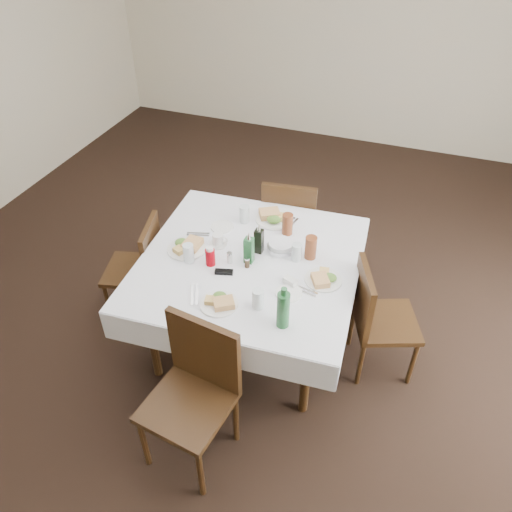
% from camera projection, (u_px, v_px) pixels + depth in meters
% --- Properties ---
extents(ground_plane, '(7.00, 7.00, 0.00)m').
position_uv_depth(ground_plane, '(245.00, 318.00, 4.03)').
color(ground_plane, black).
extents(room_shell, '(6.04, 7.04, 2.80)m').
position_uv_depth(room_shell, '(241.00, 117.00, 2.95)').
color(room_shell, beige).
rests_on(room_shell, ground).
extents(dining_table, '(1.56, 1.56, 0.76)m').
position_uv_depth(dining_table, '(250.00, 268.00, 3.45)').
color(dining_table, black).
rests_on(dining_table, ground).
extents(chair_north, '(0.49, 0.49, 0.92)m').
position_uv_depth(chair_north, '(290.00, 220.00, 4.18)').
color(chair_north, black).
rests_on(chair_north, ground).
extents(chair_south, '(0.52, 0.52, 0.97)m').
position_uv_depth(chair_south, '(196.00, 385.00, 2.86)').
color(chair_south, black).
rests_on(chair_south, ground).
extents(chair_east, '(0.54, 0.54, 0.88)m').
position_uv_depth(chair_east, '(375.00, 314.00, 3.37)').
color(chair_east, black).
rests_on(chair_east, ground).
extents(chair_west, '(0.49, 0.49, 0.85)m').
position_uv_depth(chair_west, '(142.00, 264.00, 3.81)').
color(chair_west, black).
rests_on(chair_west, ground).
extents(meal_north, '(0.29, 0.29, 0.06)m').
position_uv_depth(meal_north, '(274.00, 217.00, 3.76)').
color(meal_north, white).
rests_on(meal_north, dining_table).
extents(meal_south, '(0.24, 0.24, 0.05)m').
position_uv_depth(meal_south, '(220.00, 302.00, 3.06)').
color(meal_south, white).
rests_on(meal_south, dining_table).
extents(meal_east, '(0.24, 0.24, 0.05)m').
position_uv_depth(meal_east, '(324.00, 279.00, 3.23)').
color(meal_east, white).
rests_on(meal_east, dining_table).
extents(meal_west, '(0.27, 0.27, 0.06)m').
position_uv_depth(meal_west, '(187.00, 246.00, 3.49)').
color(meal_west, white).
rests_on(meal_west, dining_table).
extents(side_plate_a, '(0.17, 0.17, 0.01)m').
position_uv_depth(side_plate_a, '(222.00, 227.00, 3.70)').
color(side_plate_a, white).
rests_on(side_plate_a, dining_table).
extents(side_plate_b, '(0.17, 0.17, 0.01)m').
position_uv_depth(side_plate_b, '(289.00, 293.00, 3.14)').
color(side_plate_b, white).
rests_on(side_plate_b, dining_table).
extents(water_n, '(0.07, 0.07, 0.14)m').
position_uv_depth(water_n, '(244.00, 214.00, 3.72)').
color(water_n, silver).
rests_on(water_n, dining_table).
extents(water_s, '(0.07, 0.07, 0.13)m').
position_uv_depth(water_s, '(258.00, 299.00, 3.02)').
color(water_s, silver).
rests_on(water_s, dining_table).
extents(water_e, '(0.07, 0.07, 0.13)m').
position_uv_depth(water_e, '(297.00, 252.00, 3.37)').
color(water_e, silver).
rests_on(water_e, dining_table).
extents(water_w, '(0.07, 0.07, 0.13)m').
position_uv_depth(water_w, '(189.00, 253.00, 3.36)').
color(water_w, silver).
rests_on(water_w, dining_table).
extents(iced_tea_a, '(0.08, 0.08, 0.16)m').
position_uv_depth(iced_tea_a, '(287.00, 224.00, 3.59)').
color(iced_tea_a, brown).
rests_on(iced_tea_a, dining_table).
extents(iced_tea_b, '(0.08, 0.08, 0.17)m').
position_uv_depth(iced_tea_b, '(311.00, 247.00, 3.38)').
color(iced_tea_b, brown).
rests_on(iced_tea_b, dining_table).
extents(bread_basket, '(0.19, 0.19, 0.06)m').
position_uv_depth(bread_basket, '(281.00, 246.00, 3.48)').
color(bread_basket, silver).
rests_on(bread_basket, dining_table).
extents(oil_cruet_dark, '(0.06, 0.06, 0.23)m').
position_uv_depth(oil_cruet_dark, '(259.00, 240.00, 3.42)').
color(oil_cruet_dark, black).
rests_on(oil_cruet_dark, dining_table).
extents(oil_cruet_green, '(0.06, 0.06, 0.24)m').
position_uv_depth(oil_cruet_green, '(249.00, 249.00, 3.33)').
color(oil_cruet_green, '#256333').
rests_on(oil_cruet_green, dining_table).
extents(ketchup_bottle, '(0.07, 0.07, 0.14)m').
position_uv_depth(ketchup_bottle, '(210.00, 256.00, 3.33)').
color(ketchup_bottle, '#A7010C').
rests_on(ketchup_bottle, dining_table).
extents(salt_shaker, '(0.04, 0.04, 0.08)m').
position_uv_depth(salt_shaker, '(230.00, 258.00, 3.36)').
color(salt_shaker, white).
rests_on(salt_shaker, dining_table).
extents(pepper_shaker, '(0.03, 0.03, 0.08)m').
position_uv_depth(pepper_shaker, '(247.00, 262.00, 3.33)').
color(pepper_shaker, '#412D1A').
rests_on(pepper_shaker, dining_table).
extents(coffee_mug, '(0.14, 0.12, 0.09)m').
position_uv_depth(coffee_mug, '(218.00, 240.00, 3.51)').
color(coffee_mug, white).
rests_on(coffee_mug, dining_table).
extents(sunglasses, '(0.13, 0.07, 0.03)m').
position_uv_depth(sunglasses, '(224.00, 272.00, 3.29)').
color(sunglasses, black).
rests_on(sunglasses, dining_table).
extents(green_bottle, '(0.08, 0.08, 0.29)m').
position_uv_depth(green_bottle, '(283.00, 309.00, 2.86)').
color(green_bottle, '#256333').
rests_on(green_bottle, dining_table).
extents(sugar_caddy, '(0.10, 0.08, 0.05)m').
position_uv_depth(sugar_caddy, '(290.00, 281.00, 3.20)').
color(sugar_caddy, white).
rests_on(sugar_caddy, dining_table).
extents(cutlery_n, '(0.08, 0.18, 0.01)m').
position_uv_depth(cutlery_n, '(291.00, 224.00, 3.73)').
color(cutlery_n, silver).
rests_on(cutlery_n, dining_table).
extents(cutlery_s, '(0.12, 0.19, 0.01)m').
position_uv_depth(cutlery_s, '(195.00, 295.00, 3.13)').
color(cutlery_s, silver).
rests_on(cutlery_s, dining_table).
extents(cutlery_e, '(0.19, 0.08, 0.01)m').
position_uv_depth(cutlery_e, '(303.00, 290.00, 3.16)').
color(cutlery_e, silver).
rests_on(cutlery_e, dining_table).
extents(cutlery_w, '(0.17, 0.09, 0.01)m').
position_uv_depth(cutlery_w, '(198.00, 234.00, 3.63)').
color(cutlery_w, silver).
rests_on(cutlery_w, dining_table).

